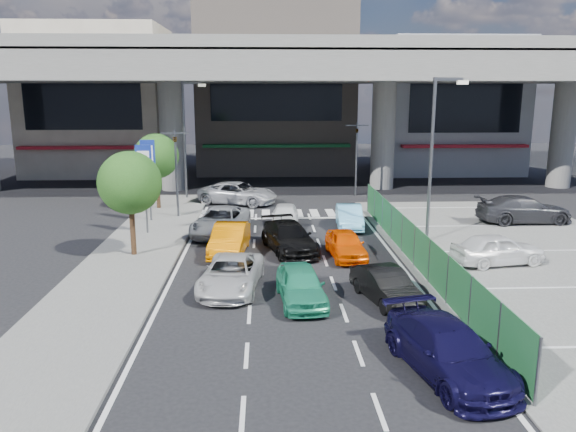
{
  "coord_description": "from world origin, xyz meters",
  "views": [
    {
      "loc": [
        -1.03,
        -20.73,
        7.33
      ],
      "look_at": [
        -0.01,
        4.01,
        1.83
      ],
      "focal_mm": 35.0,
      "sensor_mm": 36.0,
      "label": 1
    }
  ],
  "objects_px": {
    "signboard_far": "(148,169)",
    "taxi_orange_right": "(346,244)",
    "taxi_teal_mid": "(301,285)",
    "traffic_cone": "(419,249)",
    "tree_far": "(156,156)",
    "signboard_near": "(145,177)",
    "taxi_orange_left": "(230,239)",
    "minivan_navy_back": "(448,350)",
    "tree_near": "(130,183)",
    "sedan_black_mid": "(289,237)",
    "traffic_light_right": "(357,141)",
    "traffic_light_left": "(176,152)",
    "kei_truck_front_right": "(349,217)",
    "hatch_black_mid_right": "(386,286)",
    "parked_sedan_dgrey": "(524,209)",
    "sedan_white_front_mid": "(285,215)",
    "street_lamp_right": "(435,146)",
    "wagon_silver_front_left": "(221,221)",
    "street_lamp_left": "(187,130)",
    "crossing_wagon_silver": "(238,193)"
  },
  "relations": [
    {
      "from": "tree_near",
      "to": "hatch_black_mid_right",
      "type": "height_order",
      "value": "tree_near"
    },
    {
      "from": "taxi_orange_right",
      "to": "sedan_black_mid",
      "type": "bearing_deg",
      "value": 152.43
    },
    {
      "from": "traffic_light_right",
      "to": "taxi_orange_left",
      "type": "bearing_deg",
      "value": -119.12
    },
    {
      "from": "signboard_near",
      "to": "traffic_light_right",
      "type": "bearing_deg",
      "value": 40.91
    },
    {
      "from": "minivan_navy_back",
      "to": "parked_sedan_dgrey",
      "type": "distance_m",
      "value": 19.68
    },
    {
      "from": "traffic_light_right",
      "to": "sedan_black_mid",
      "type": "distance_m",
      "value": 15.75
    },
    {
      "from": "tree_near",
      "to": "sedan_white_front_mid",
      "type": "bearing_deg",
      "value": 38.75
    },
    {
      "from": "street_lamp_left",
      "to": "signboard_far",
      "type": "xyz_separation_m",
      "value": [
        -1.27,
        -7.01,
        -1.71
      ]
    },
    {
      "from": "taxi_orange_left",
      "to": "parked_sedan_dgrey",
      "type": "distance_m",
      "value": 17.16
    },
    {
      "from": "signboard_near",
      "to": "tree_far",
      "type": "distance_m",
      "value": 6.54
    },
    {
      "from": "hatch_black_mid_right",
      "to": "taxi_teal_mid",
      "type": "bearing_deg",
      "value": 163.56
    },
    {
      "from": "taxi_teal_mid",
      "to": "sedan_black_mid",
      "type": "distance_m",
      "value": 6.53
    },
    {
      "from": "minivan_navy_back",
      "to": "tree_near",
      "type": "bearing_deg",
      "value": 120.49
    },
    {
      "from": "tree_far",
      "to": "taxi_teal_mid",
      "type": "height_order",
      "value": "tree_far"
    },
    {
      "from": "traffic_light_right",
      "to": "hatch_black_mid_right",
      "type": "height_order",
      "value": "traffic_light_right"
    },
    {
      "from": "tree_far",
      "to": "taxi_teal_mid",
      "type": "relative_size",
      "value": 1.26
    },
    {
      "from": "hatch_black_mid_right",
      "to": "sedan_black_mid",
      "type": "relative_size",
      "value": 0.8
    },
    {
      "from": "traffic_light_right",
      "to": "signboard_near",
      "type": "height_order",
      "value": "traffic_light_right"
    },
    {
      "from": "wagon_silver_front_left",
      "to": "kei_truck_front_right",
      "type": "xyz_separation_m",
      "value": [
        6.95,
        1.04,
        -0.06
      ]
    },
    {
      "from": "street_lamp_left",
      "to": "tree_far",
      "type": "distance_m",
      "value": 4.04
    },
    {
      "from": "hatch_black_mid_right",
      "to": "sedan_white_front_mid",
      "type": "distance_m",
      "value": 12.14
    },
    {
      "from": "traffic_light_right",
      "to": "crossing_wagon_silver",
      "type": "height_order",
      "value": "traffic_light_right"
    },
    {
      "from": "taxi_teal_mid",
      "to": "sedan_white_front_mid",
      "type": "height_order",
      "value": "taxi_teal_mid"
    },
    {
      "from": "taxi_orange_right",
      "to": "wagon_silver_front_left",
      "type": "relative_size",
      "value": 0.73
    },
    {
      "from": "taxi_orange_left",
      "to": "parked_sedan_dgrey",
      "type": "xyz_separation_m",
      "value": [
        16.28,
        5.42,
        0.13
      ]
    },
    {
      "from": "minivan_navy_back",
      "to": "signboard_near",
      "type": "bearing_deg",
      "value": 112.52
    },
    {
      "from": "kei_truck_front_right",
      "to": "crossing_wagon_silver",
      "type": "distance_m",
      "value": 9.5
    },
    {
      "from": "tree_near",
      "to": "kei_truck_front_right",
      "type": "bearing_deg",
      "value": 25.75
    },
    {
      "from": "signboard_far",
      "to": "taxi_orange_right",
      "type": "height_order",
      "value": "signboard_far"
    },
    {
      "from": "hatch_black_mid_right",
      "to": "traffic_cone",
      "type": "bearing_deg",
      "value": 49.1
    },
    {
      "from": "tree_near",
      "to": "taxi_teal_mid",
      "type": "relative_size",
      "value": 1.26
    },
    {
      "from": "street_lamp_left",
      "to": "taxi_teal_mid",
      "type": "bearing_deg",
      "value": -71.87
    },
    {
      "from": "traffic_light_left",
      "to": "taxi_orange_right",
      "type": "bearing_deg",
      "value": -44.07
    },
    {
      "from": "traffic_light_right",
      "to": "street_lamp_left",
      "type": "relative_size",
      "value": 0.65
    },
    {
      "from": "street_lamp_left",
      "to": "tree_far",
      "type": "relative_size",
      "value": 1.67
    },
    {
      "from": "hatch_black_mid_right",
      "to": "parked_sedan_dgrey",
      "type": "xyz_separation_m",
      "value": [
        10.38,
        11.78,
        0.21
      ]
    },
    {
      "from": "traffic_light_left",
      "to": "signboard_near",
      "type": "distance_m",
      "value": 4.22
    },
    {
      "from": "sedan_black_mid",
      "to": "sedan_white_front_mid",
      "type": "height_order",
      "value": "sedan_black_mid"
    },
    {
      "from": "street_lamp_left",
      "to": "taxi_orange_right",
      "type": "height_order",
      "value": "street_lamp_left"
    },
    {
      "from": "signboard_near",
      "to": "taxi_orange_left",
      "type": "height_order",
      "value": "signboard_near"
    },
    {
      "from": "hatch_black_mid_right",
      "to": "kei_truck_front_right",
      "type": "height_order",
      "value": "kei_truck_front_right"
    },
    {
      "from": "tree_near",
      "to": "minivan_navy_back",
      "type": "relative_size",
      "value": 1.01
    },
    {
      "from": "street_lamp_right",
      "to": "sedan_white_front_mid",
      "type": "xyz_separation_m",
      "value": [
        -7.11,
        3.67,
        -4.15
      ]
    },
    {
      "from": "taxi_orange_right",
      "to": "street_lamp_left",
      "type": "bearing_deg",
      "value": 117.12
    },
    {
      "from": "signboard_far",
      "to": "taxi_teal_mid",
      "type": "height_order",
      "value": "signboard_far"
    },
    {
      "from": "tree_far",
      "to": "hatch_black_mid_right",
      "type": "relative_size",
      "value": 1.3
    },
    {
      "from": "signboard_far",
      "to": "traffic_cone",
      "type": "bearing_deg",
      "value": -30.12
    },
    {
      "from": "taxi_orange_left",
      "to": "tree_far",
      "type": "bearing_deg",
      "value": 121.62
    },
    {
      "from": "minivan_navy_back",
      "to": "hatch_black_mid_right",
      "type": "bearing_deg",
      "value": 82.54
    },
    {
      "from": "traffic_light_right",
      "to": "street_lamp_right",
      "type": "relative_size",
      "value": 0.65
    }
  ]
}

